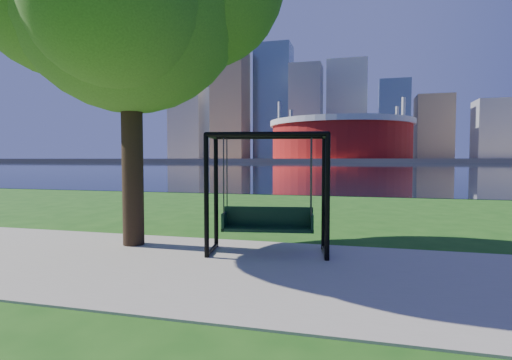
% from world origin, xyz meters
% --- Properties ---
extents(ground, '(900.00, 900.00, 0.00)m').
position_xyz_m(ground, '(0.00, 0.00, 0.00)').
color(ground, '#1E5114').
rests_on(ground, ground).
extents(path, '(120.00, 4.00, 0.03)m').
position_xyz_m(path, '(0.00, -0.50, 0.01)').
color(path, '#9E937F').
rests_on(path, ground).
extents(river, '(900.00, 180.00, 0.02)m').
position_xyz_m(river, '(0.00, 102.00, 0.01)').
color(river, black).
rests_on(river, ground).
extents(far_bank, '(900.00, 228.00, 2.00)m').
position_xyz_m(far_bank, '(0.00, 306.00, 1.00)').
color(far_bank, '#937F60').
rests_on(far_bank, ground).
extents(stadium, '(83.00, 83.00, 32.00)m').
position_xyz_m(stadium, '(-10.00, 235.00, 14.23)').
color(stadium, maroon).
rests_on(stadium, far_bank).
extents(skyline, '(392.00, 66.00, 96.50)m').
position_xyz_m(skyline, '(-4.27, 319.39, 35.89)').
color(skyline, gray).
rests_on(skyline, far_bank).
extents(swing, '(2.19, 1.21, 2.12)m').
position_xyz_m(swing, '(0.22, 0.58, 1.02)').
color(swing, black).
rests_on(swing, ground).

